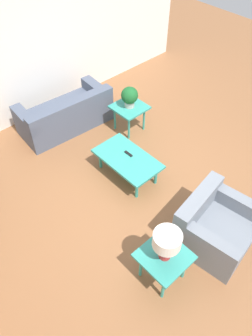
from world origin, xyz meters
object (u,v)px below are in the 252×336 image
Objects in this scene: coffee_table at (127,160)px; side_table_plant at (129,110)px; potted_plant at (130,96)px; armchair at (214,227)px; table_lamp at (167,242)px; side_table_lamp at (164,259)px; sofa at (66,115)px.

coffee_table is 1.21m from side_table_plant.
side_table_plant is 1.46× the size of potted_plant.
potted_plant reaches higher than armchair.
armchair is 2.70m from side_table_plant.
table_lamp reaches higher than coffee_table.
potted_plant is at bearing -35.08° from side_table_lamp.
table_lamp reaches higher than potted_plant.
coffee_table is 2.79× the size of potted_plant.
coffee_table is 1.85m from side_table_lamp.
side_table_lamp is at bearing 79.28° from sofa.
side_table_lamp is 0.38m from table_lamp.
side_table_plant is at bearing -44.55° from coffee_table.
side_table_lamp reaches higher than coffee_table.
sofa is 1.64× the size of armchair.
side_table_plant is 0.29m from potted_plant.
potted_plant is at bearing -44.55° from coffee_table.
table_lamp is (-2.47, 1.74, 0.38)m from side_table_plant.
potted_plant reaches higher than sofa.
side_table_lamp is (0.09, 0.92, 0.15)m from armchair.
side_table_plant is at bearing -35.08° from side_table_lamp.
potted_plant is at bearing 138.48° from sofa.
side_table_lamp is at bearing 144.92° from side_table_plant.
side_table_plant is 1.00× the size of side_table_lamp.
coffee_table is (-1.73, 0.01, 0.08)m from sofa.
sofa is 1.29m from potted_plant.
sofa is 3.46m from side_table_lamp.
table_lamp is at bearing 144.92° from potted_plant.
armchair is 0.99× the size of coffee_table.
side_table_lamp is (-1.61, 0.89, 0.10)m from coffee_table.
table_lamp is (-1.61, 0.89, 0.48)m from coffee_table.
side_table_lamp is 1.46× the size of potted_plant.
side_table_plant is 3.02m from side_table_lamp.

